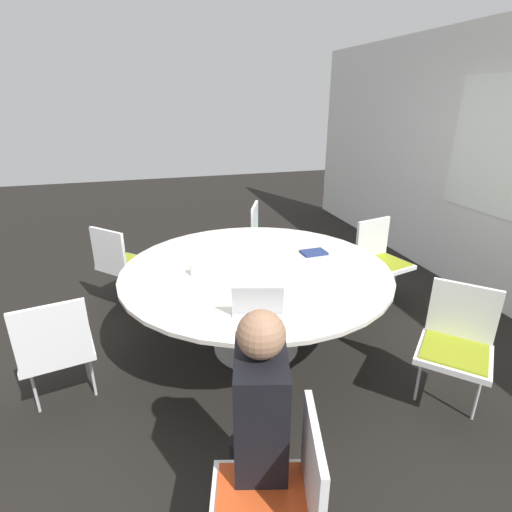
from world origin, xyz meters
name	(u,v)px	position (x,y,z in m)	size (l,w,h in m)	color
ground_plane	(256,346)	(0.00, 0.00, 0.00)	(16.00, 16.00, 0.00)	black
conference_table	(256,279)	(0.00, 0.00, 0.64)	(2.11, 2.11, 0.74)	#B7B7BC
chair_0	(279,496)	(1.73, -0.41, 0.52)	(0.54, 0.52, 0.86)	white
chair_1	(457,340)	(1.02, 1.07, 0.52)	(0.61, 0.61, 0.86)	white
chair_2	(380,256)	(-0.42, 1.42, 0.52)	(0.51, 0.53, 0.86)	white
chair_3	(266,234)	(-1.38, 0.52, 0.52)	(0.57, 0.56, 0.86)	white
chair_4	(121,260)	(-1.02, -1.07, 0.52)	(0.61, 0.61, 0.86)	white
chair_5	(56,345)	(0.35, -1.44, 0.52)	(0.50, 0.51, 0.86)	white
person_0	(257,414)	(1.48, -0.43, 0.71)	(0.41, 0.32, 1.21)	black
laptop	(257,305)	(0.67, -0.19, 0.79)	(0.33, 0.37, 0.21)	silver
spiral_notebook	(314,252)	(-0.15, 0.56, 0.75)	(0.16, 0.22, 0.02)	navy
coffee_cup	(195,269)	(0.01, -0.48, 0.79)	(0.07, 0.07, 0.10)	white
handbag	(347,274)	(-0.87, 1.33, 0.14)	(0.36, 0.16, 0.28)	black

